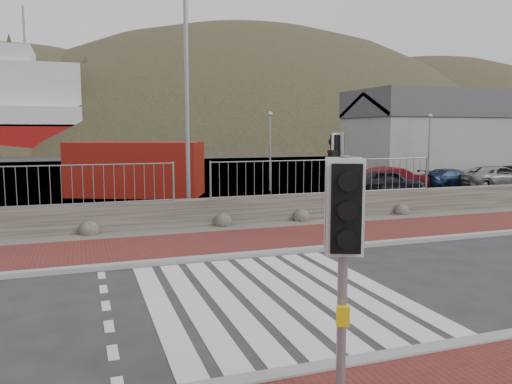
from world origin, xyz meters
name	(u,v)px	position (x,y,z in m)	size (l,w,h in m)	color
ground	(273,296)	(0.00, 0.00, 0.00)	(220.00, 220.00, 0.00)	#28282B
sidewalk_far	(213,244)	(0.00, 4.50, 0.04)	(40.00, 3.00, 0.08)	maroon
kerb_near	(356,363)	(0.00, -3.00, 0.05)	(40.00, 0.25, 0.12)	gray
kerb_far	(229,256)	(0.00, 3.00, 0.05)	(40.00, 0.25, 0.12)	gray
zebra_crossing	(273,296)	(0.00, 0.00, 0.01)	(4.62, 5.60, 0.01)	silver
gravel_strip	(197,231)	(0.00, 6.50, 0.03)	(40.00, 1.50, 0.06)	#59544C
stone_wall	(192,213)	(0.00, 7.30, 0.45)	(40.00, 0.60, 0.90)	#47413A
railing	(192,172)	(0.00, 7.15, 1.82)	(18.07, 0.07, 1.22)	gray
quay	(131,175)	(0.00, 27.90, 0.00)	(120.00, 40.00, 0.50)	#4C4C4F
water	(107,154)	(0.00, 62.90, 0.00)	(220.00, 50.00, 0.05)	#3F4C54
harbor_building	(440,134)	(20.00, 19.90, 2.93)	(12.20, 6.20, 5.80)	#9E9E99
hills_backdrop	(141,267)	(6.74, 87.90, -23.05)	(254.00, 90.00, 100.00)	#2D2F1C
traffic_signal_near	(344,227)	(-0.60, -3.67, 2.04)	(0.47, 0.38, 2.83)	gray
traffic_signal_far	(340,163)	(3.50, 3.86, 2.23)	(0.75, 0.48, 3.08)	gray
streetlight	(191,82)	(0.21, 8.13, 4.71)	(1.76, 0.55, 8.36)	gray
shipping_container	(136,169)	(-0.84, 16.14, 1.29)	(6.22, 2.59, 2.59)	maroon
car_a	(389,181)	(11.22, 12.81, 0.61)	(1.43, 3.55, 1.21)	black
car_b	(394,179)	(12.12, 13.72, 0.63)	(1.33, 3.82, 1.26)	#570C13
car_c	(452,179)	(15.72, 13.56, 0.54)	(1.52, 3.73, 1.08)	#131E3C
car_d	(499,177)	(17.95, 12.53, 0.63)	(2.08, 4.50, 1.25)	gray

